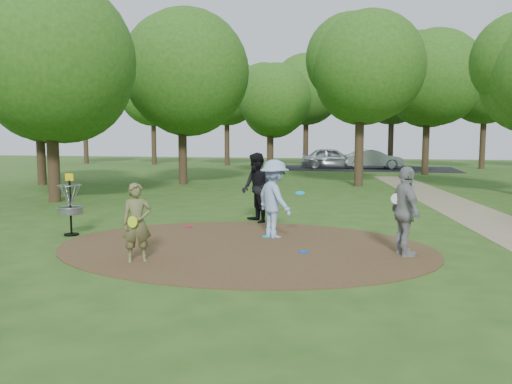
# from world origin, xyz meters

# --- Properties ---
(ground) EXTENTS (100.00, 100.00, 0.00)m
(ground) POSITION_xyz_m (0.00, 0.00, 0.00)
(ground) COLOR #2D5119
(ground) RESTS_ON ground
(dirt_clearing) EXTENTS (8.40, 8.40, 0.02)m
(dirt_clearing) POSITION_xyz_m (0.00, 0.00, 0.01)
(dirt_clearing) COLOR #47301C
(dirt_clearing) RESTS_ON ground
(parking_lot) EXTENTS (14.00, 8.00, 0.01)m
(parking_lot) POSITION_xyz_m (2.00, 30.00, 0.00)
(parking_lot) COLOR black
(parking_lot) RESTS_ON ground
(player_observer_with_disc) EXTENTS (0.67, 0.61, 1.55)m
(player_observer_with_disc) POSITION_xyz_m (-1.66, -1.78, 0.77)
(player_observer_with_disc) COLOR brown
(player_observer_with_disc) RESTS_ON ground
(player_throwing_with_disc) EXTENTS (1.41, 1.37, 1.89)m
(player_throwing_with_disc) POSITION_xyz_m (0.46, 1.20, 0.94)
(player_throwing_with_disc) COLOR #99B5E5
(player_throwing_with_disc) RESTS_ON ground
(player_walking_with_disc) EXTENTS (1.19, 1.23, 2.00)m
(player_walking_with_disc) POSITION_xyz_m (-0.47, 3.21, 1.00)
(player_walking_with_disc) COLOR black
(player_walking_with_disc) RESTS_ON ground
(player_waiting_with_disc) EXTENTS (0.82, 1.17, 1.84)m
(player_waiting_with_disc) POSITION_xyz_m (3.42, -0.06, 0.92)
(player_waiting_with_disc) COLOR gray
(player_waiting_with_disc) RESTS_ON ground
(disc_ground_cyan) EXTENTS (0.22, 0.22, 0.02)m
(disc_ground_cyan) POSITION_xyz_m (0.28, 1.14, 0.03)
(disc_ground_cyan) COLOR #19B2CE
(disc_ground_cyan) RESTS_ON dirt_clearing
(disc_ground_blue) EXTENTS (0.22, 0.22, 0.02)m
(disc_ground_blue) POSITION_xyz_m (1.39, -0.30, 0.03)
(disc_ground_blue) COLOR blue
(disc_ground_blue) RESTS_ON dirt_clearing
(disc_ground_red) EXTENTS (0.22, 0.22, 0.02)m
(disc_ground_red) POSITION_xyz_m (-2.03, 1.87, 0.03)
(disc_ground_red) COLOR #B41236
(disc_ground_red) RESTS_ON dirt_clearing
(car_left) EXTENTS (4.96, 2.25, 1.65)m
(car_left) POSITION_xyz_m (-0.57, 29.85, 0.83)
(car_left) COLOR #A9ADB1
(car_left) RESTS_ON ground
(car_right) EXTENTS (4.82, 2.75, 1.50)m
(car_right) POSITION_xyz_m (2.61, 29.93, 0.75)
(car_right) COLOR #B1B1B9
(car_right) RESTS_ON ground
(disc_golf_basket) EXTENTS (0.63, 0.63, 1.54)m
(disc_golf_basket) POSITION_xyz_m (-4.50, 0.30, 0.87)
(disc_golf_basket) COLOR black
(disc_golf_basket) RESTS_ON ground
(tree_ring) EXTENTS (37.49, 45.84, 9.14)m
(tree_ring) POSITION_xyz_m (0.87, 9.39, 5.20)
(tree_ring) COLOR #332316
(tree_ring) RESTS_ON ground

